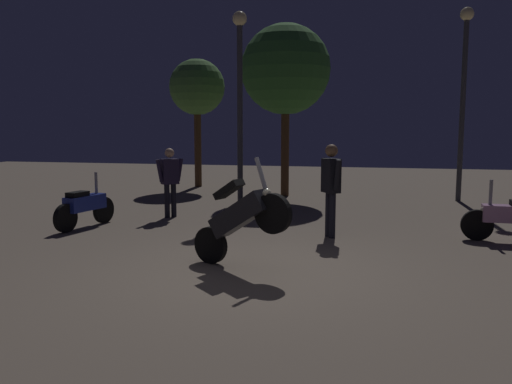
% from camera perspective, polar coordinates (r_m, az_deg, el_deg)
% --- Properties ---
extents(ground_plane, '(40.00, 40.00, 0.00)m').
position_cam_1_polar(ground_plane, '(7.40, -0.23, -8.80)').
color(ground_plane, '#756656').
extents(motorcycle_black_foreground, '(1.59, 0.69, 1.63)m').
position_cam_1_polar(motorcycle_black_foreground, '(7.38, -1.77, -2.90)').
color(motorcycle_black_foreground, black).
rests_on(motorcycle_black_foreground, ground_plane).
extents(motorcycle_blue_parked_left, '(0.48, 1.65, 1.11)m').
position_cam_1_polar(motorcycle_blue_parked_left, '(11.07, -18.39, -1.51)').
color(motorcycle_blue_parked_left, black).
rests_on(motorcycle_blue_parked_left, ground_plane).
extents(motorcycle_pink_parked_right, '(1.66, 0.34, 1.11)m').
position_cam_1_polar(motorcycle_pink_parked_right, '(10.23, 26.38, -2.58)').
color(motorcycle_pink_parked_right, black).
rests_on(motorcycle_pink_parked_right, ground_plane).
extents(person_rider_beside, '(0.42, 0.62, 1.73)m').
position_cam_1_polar(person_rider_beside, '(9.60, 8.29, 1.11)').
color(person_rider_beside, black).
rests_on(person_rider_beside, ground_plane).
extents(person_bystander_far, '(0.53, 0.52, 1.57)m').
position_cam_1_polar(person_bystander_far, '(11.80, -9.51, 1.68)').
color(person_bystander_far, black).
rests_on(person_bystander_far, ground_plane).
extents(streetlamp_near, '(0.36, 0.36, 5.23)m').
position_cam_1_polar(streetlamp_near, '(15.35, 22.01, 11.37)').
color(streetlamp_near, '#38383D').
rests_on(streetlamp_near, ground_plane).
extents(streetlamp_far, '(0.36, 0.36, 4.87)m').
position_cam_1_polar(streetlamp_far, '(13.13, -1.80, 11.83)').
color(streetlamp_far, '#38383D').
rests_on(streetlamp_far, ground_plane).
extents(tree_left_bg, '(1.88, 1.88, 4.34)m').
position_cam_1_polar(tree_left_bg, '(17.94, -6.54, 11.32)').
color(tree_left_bg, '#4C331E').
rests_on(tree_left_bg, ground_plane).
extents(tree_center_bg, '(2.61, 2.61, 5.02)m').
position_cam_1_polar(tree_center_bg, '(15.42, 3.29, 13.33)').
color(tree_center_bg, '#4C331E').
rests_on(tree_center_bg, ground_plane).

